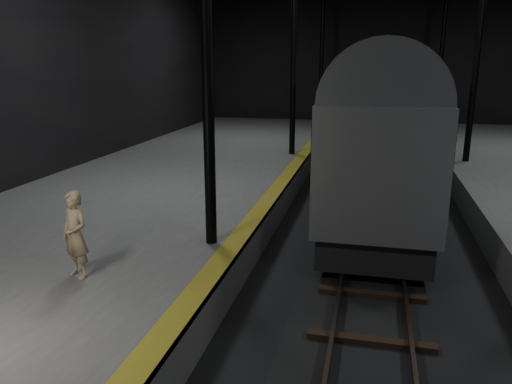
% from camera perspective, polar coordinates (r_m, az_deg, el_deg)
% --- Properties ---
extents(ground, '(44.00, 44.00, 0.00)m').
position_cam_1_polar(ground, '(15.59, 13.21, -5.13)').
color(ground, black).
rests_on(ground, ground).
extents(platform_left, '(9.00, 43.80, 1.00)m').
position_cam_1_polar(platform_left, '(17.06, -12.72, -1.59)').
color(platform_left, '#51514E').
rests_on(platform_left, ground).
extents(tactile_strip, '(0.50, 43.80, 0.01)m').
position_cam_1_polar(tactile_strip, '(15.58, 1.41, -0.85)').
color(tactile_strip, olive).
rests_on(tactile_strip, platform_left).
extents(track, '(2.40, 43.00, 0.24)m').
position_cam_1_polar(track, '(15.56, 13.22, -4.89)').
color(track, '#3F3328').
rests_on(track, ground).
extents(train, '(3.13, 20.93, 5.59)m').
position_cam_1_polar(train, '(21.60, 13.82, 8.85)').
color(train, '#ACAEB4').
rests_on(train, ground).
extents(woman, '(0.76, 0.64, 1.77)m').
position_cam_1_polar(woman, '(10.48, -19.94, -4.63)').
color(woman, tan).
rests_on(woman, platform_left).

